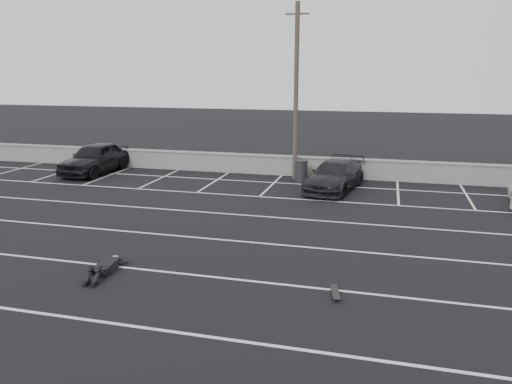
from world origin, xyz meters
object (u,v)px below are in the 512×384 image
(car_right, at_px, (335,176))
(person, at_px, (108,262))
(utility_pole, at_px, (296,92))
(skateboard, at_px, (335,293))
(car_left, at_px, (95,158))
(trash_bin, at_px, (301,171))

(car_right, relative_size, person, 1.93)
(utility_pole, bearing_deg, skateboard, -75.35)
(car_right, distance_m, utility_pole, 4.81)
(utility_pole, xyz_separation_m, skateboard, (3.53, -13.52, -4.36))
(car_right, distance_m, person, 12.55)
(car_left, distance_m, skateboard, 18.87)
(car_right, relative_size, skateboard, 6.51)
(trash_bin, bearing_deg, utility_pole, 130.13)
(car_right, height_order, trash_bin, car_right)
(trash_bin, relative_size, person, 0.44)
(utility_pole, distance_m, skateboard, 14.63)
(trash_bin, distance_m, person, 13.36)
(car_right, height_order, person, car_right)
(utility_pole, bearing_deg, person, -102.01)
(car_left, height_order, skateboard, car_left)
(utility_pole, bearing_deg, car_left, -173.10)
(utility_pole, xyz_separation_m, person, (-2.86, -13.44, -4.19))
(person, bearing_deg, car_right, 58.83)
(trash_bin, bearing_deg, car_left, -175.88)
(utility_pole, distance_m, trash_bin, 3.93)
(person, bearing_deg, skateboard, -7.67)
(utility_pole, height_order, trash_bin, utility_pole)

